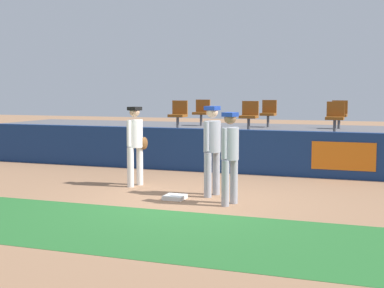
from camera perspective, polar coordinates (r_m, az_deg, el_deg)
name	(u,v)px	position (r m, az deg, el deg)	size (l,w,h in m)	color
ground_plane	(185,202)	(10.57, -0.74, -6.05)	(60.00, 60.00, 0.00)	#936B4C
grass_foreground_strip	(135,229)	(8.59, -5.97, -8.79)	(18.00, 2.80, 0.01)	#26662B
first_base	(175,197)	(10.83, -1.80, -5.55)	(0.40, 0.40, 0.08)	white
player_fielder_home	(135,140)	(12.24, -5.91, 0.37)	(0.44, 0.52, 1.77)	white
player_runner_visitor	(230,152)	(10.17, 3.96, -0.79)	(0.40, 0.47, 1.73)	#9EA3AD
player_coach_visitor	(212,144)	(11.01, 2.11, -0.02)	(0.42, 0.50, 1.82)	#9EA3AD
field_wall	(238,151)	(14.16, 4.84, -0.78)	(18.00, 0.26, 1.13)	navy
bleacher_platform	(260,145)	(16.65, 7.08, -0.08)	(18.00, 4.80, 1.00)	#59595E
seat_back_center	(269,112)	(17.21, 7.97, 3.33)	(0.45, 0.44, 0.84)	#4C4C51
seat_front_left	(179,113)	(16.14, -1.41, 3.23)	(0.47, 0.44, 0.84)	#4C4C51
seat_front_right	(335,115)	(15.11, 14.67, 2.89)	(0.47, 0.44, 0.84)	#4C4C51
seat_back_left	(202,111)	(17.79, 1.03, 3.46)	(0.48, 0.44, 0.84)	#4C4C51
seat_back_right	(339,113)	(16.91, 15.08, 3.15)	(0.46, 0.44, 0.84)	#4C4C51
seat_front_center	(249,114)	(15.50, 5.99, 3.11)	(0.47, 0.44, 0.84)	#4C4C51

